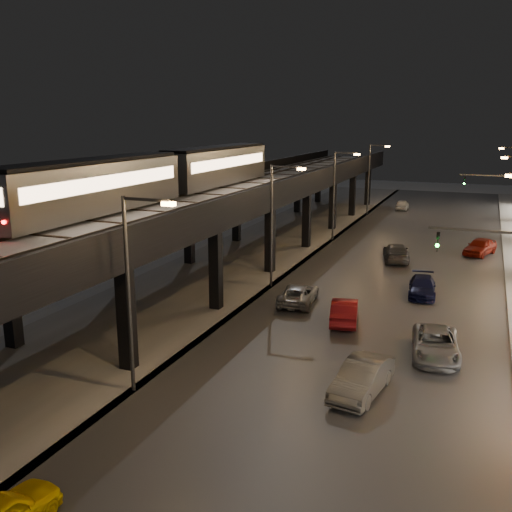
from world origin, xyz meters
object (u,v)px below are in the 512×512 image
(car_far_white, at_px, (402,205))
(car_onc_dark, at_px, (436,345))
(car_onc_white, at_px, (422,287))
(car_near_white, at_px, (344,311))
(car_onc_silver, at_px, (362,379))
(car_onc_red, at_px, (480,247))
(car_mid_silver, at_px, (298,295))
(subway_train, at_px, (167,174))
(car_mid_dark, at_px, (396,253))

(car_far_white, height_order, car_onc_dark, car_onc_dark)
(car_onc_dark, relative_size, car_onc_white, 1.13)
(car_near_white, distance_m, car_onc_silver, 9.40)
(car_onc_red, bearing_deg, car_mid_silver, -99.56)
(subway_train, height_order, car_mid_dark, subway_train)
(car_far_white, distance_m, car_onc_dark, 50.84)
(subway_train, relative_size, car_onc_red, 7.39)
(car_mid_dark, relative_size, car_far_white, 1.29)
(subway_train, height_order, car_near_white, subway_train)
(subway_train, relative_size, car_mid_silver, 7.07)
(car_near_white, bearing_deg, car_onc_white, -128.24)
(car_mid_silver, xyz_separation_m, car_onc_red, (11.04, 19.74, 0.11))
(subway_train, bearing_deg, car_onc_white, 9.59)
(car_far_white, distance_m, car_onc_red, 26.71)
(car_onc_white, bearing_deg, car_mid_dark, 103.23)
(car_onc_silver, relative_size, car_onc_red, 1.03)
(car_mid_silver, height_order, car_onc_red, car_onc_red)
(car_mid_dark, bearing_deg, car_mid_silver, 61.89)
(car_mid_dark, relative_size, car_onc_silver, 1.11)
(car_onc_silver, bearing_deg, car_near_white, 116.45)
(car_far_white, relative_size, car_onc_silver, 0.86)
(car_far_white, bearing_deg, subway_train, 71.79)
(car_onc_dark, xyz_separation_m, car_onc_white, (-1.83, 10.73, -0.05))
(car_near_white, xyz_separation_m, car_far_white, (-3.09, 46.70, -0.05))
(car_mid_silver, relative_size, car_far_white, 1.18)
(car_near_white, xyz_separation_m, car_onc_dark, (5.63, -3.38, -0.04))
(car_far_white, distance_m, car_onc_silver, 55.96)
(car_near_white, distance_m, car_mid_dark, 16.91)
(car_near_white, bearing_deg, subway_train, -26.96)
(car_mid_silver, bearing_deg, car_onc_dark, 142.23)
(subway_train, xyz_separation_m, car_mid_silver, (10.94, -1.87, -7.57))
(subway_train, bearing_deg, car_near_white, -16.10)
(subway_train, distance_m, car_near_white, 16.99)
(car_far_white, bearing_deg, car_onc_white, 96.95)
(car_mid_dark, xyz_separation_m, car_onc_dark, (5.07, -20.29, -0.05))
(car_mid_dark, distance_m, car_onc_dark, 20.91)
(subway_train, height_order, car_onc_dark, subway_train)
(subway_train, distance_m, car_onc_silver, 23.19)
(subway_train, height_order, car_far_white, subway_train)
(subway_train, distance_m, car_mid_dark, 21.16)
(subway_train, distance_m, car_mid_silver, 13.43)
(subway_train, relative_size, car_near_white, 7.48)
(car_near_white, xyz_separation_m, car_onc_white, (3.80, 7.35, -0.09))
(car_mid_silver, relative_size, car_onc_red, 1.05)
(car_onc_silver, height_order, car_onc_white, car_onc_silver)
(car_onc_silver, distance_m, car_onc_red, 31.34)
(car_far_white, relative_size, car_onc_red, 0.89)
(subway_train, xyz_separation_m, car_mid_dark, (15.21, 12.68, -7.48))
(car_onc_white, bearing_deg, car_onc_red, 71.03)
(car_onc_silver, bearing_deg, car_mid_silver, 128.76)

